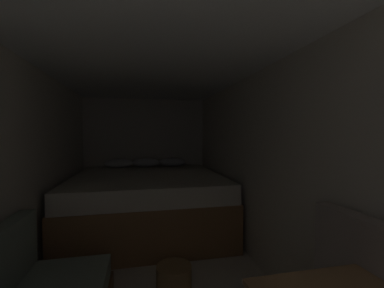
# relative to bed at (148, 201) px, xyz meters

# --- Properties ---
(ground_plane) EXTENTS (6.89, 6.89, 0.00)m
(ground_plane) POSITION_rel_bed_xyz_m (0.00, -1.38, -0.41)
(ground_plane) COLOR beige
(wall_back) EXTENTS (2.31, 0.05, 2.06)m
(wall_back) POSITION_rel_bed_xyz_m (0.00, 1.09, 0.62)
(wall_back) COLOR beige
(wall_back) RESTS_ON ground
(wall_left) EXTENTS (0.05, 4.89, 2.06)m
(wall_left) POSITION_rel_bed_xyz_m (-1.13, -1.38, 0.62)
(wall_left) COLOR beige
(wall_left) RESTS_ON ground
(wall_right) EXTENTS (0.05, 4.89, 2.06)m
(wall_right) POSITION_rel_bed_xyz_m (1.13, -1.38, 0.62)
(wall_right) COLOR beige
(wall_right) RESTS_ON ground
(ceiling_slab) EXTENTS (2.31, 4.89, 0.05)m
(ceiling_slab) POSITION_rel_bed_xyz_m (0.00, -1.38, 1.67)
(ceiling_slab) COLOR white
(ceiling_slab) RESTS_ON wall_left
(bed) EXTENTS (2.09, 2.06, 0.97)m
(bed) POSITION_rel_bed_xyz_m (0.00, 0.00, 0.00)
(bed) COLOR olive
(bed) RESTS_ON ground
(wicker_basket) EXTENTS (0.32, 0.32, 0.21)m
(wicker_basket) POSITION_rel_bed_xyz_m (0.18, -1.49, -0.31)
(wicker_basket) COLOR olive
(wicker_basket) RESTS_ON ground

